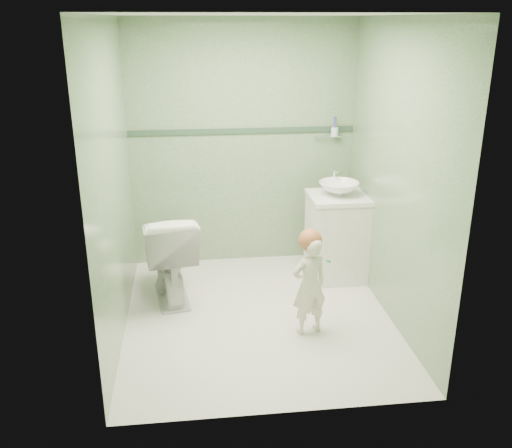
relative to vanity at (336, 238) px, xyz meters
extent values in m
plane|color=silver|center=(-0.84, -0.70, -0.40)|extent=(2.50, 2.50, 0.00)
cube|color=#699066|center=(-0.84, 0.55, 0.80)|extent=(2.20, 0.04, 2.40)
cube|color=#699066|center=(-0.84, -1.95, 0.80)|extent=(2.20, 0.04, 2.40)
cube|color=#699066|center=(-1.94, -0.70, 0.80)|extent=(0.04, 2.50, 2.40)
cube|color=#699066|center=(0.26, -0.70, 0.80)|extent=(0.04, 2.50, 2.40)
plane|color=white|center=(-0.84, -0.70, 2.00)|extent=(2.50, 2.50, 0.00)
cube|color=#2D4935|center=(-0.84, 0.54, 0.95)|extent=(2.20, 0.02, 0.05)
cube|color=silver|center=(0.00, 0.00, 0.00)|extent=(0.52, 0.50, 0.80)
cube|color=white|center=(0.00, 0.00, 0.41)|extent=(0.54, 0.52, 0.04)
imported|color=white|center=(0.00, 0.00, 0.49)|extent=(0.37, 0.37, 0.13)
cylinder|color=silver|center=(0.00, 0.20, 0.55)|extent=(0.03, 0.03, 0.18)
cylinder|color=silver|center=(0.00, 0.15, 0.63)|extent=(0.02, 0.12, 0.02)
cylinder|color=silver|center=(0.00, 0.50, 0.88)|extent=(0.26, 0.02, 0.02)
cylinder|color=silver|center=(0.06, 0.48, 0.93)|extent=(0.07, 0.07, 0.09)
cylinder|color=blue|center=(0.05, 0.48, 1.00)|extent=(0.01, 0.01, 0.17)
cylinder|color=blue|center=(0.05, 0.48, 1.00)|extent=(0.01, 0.01, 0.17)
cylinder|color=#BF393A|center=(0.07, 0.48, 1.00)|extent=(0.01, 0.01, 0.17)
cylinder|color=#704DAD|center=(0.06, 0.47, 1.00)|extent=(0.01, 0.01, 0.17)
imported|color=white|center=(-1.58, -0.24, 0.01)|extent=(0.57, 0.86, 0.81)
imported|color=beige|center=(-0.47, -0.99, 0.01)|extent=(0.34, 0.28, 0.82)
sphere|color=#A25733|center=(-0.47, -0.96, 0.38)|extent=(0.18, 0.18, 0.18)
cylinder|color=#07875B|center=(-0.36, -1.09, 0.26)|extent=(0.04, 0.14, 0.06)
cube|color=white|center=(-0.43, -1.06, 0.30)|extent=(0.03, 0.02, 0.02)
camera|label=1|loc=(-1.36, -4.87, 1.97)|focal=39.43mm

